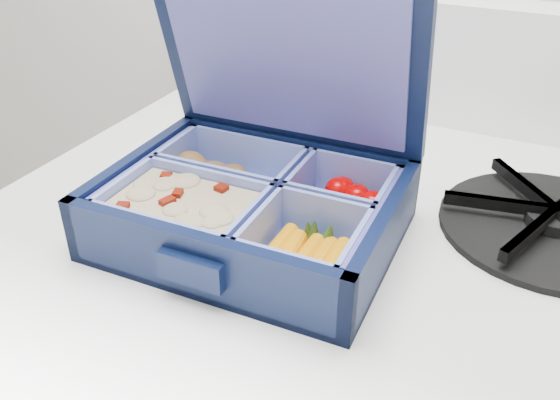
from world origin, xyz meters
The scene contains 4 objects.
bento_box centered at (0.49, 1.61, 0.98)m, with size 0.25×0.19×0.06m, color black, non-canonical shape.
burner_grate centered at (0.73, 1.73, 0.96)m, with size 0.20×0.20×0.03m, color black.
burner_grate_rear centered at (0.41, 1.88, 0.95)m, with size 0.15×0.15×0.02m, color black.
fork centered at (0.54, 1.73, 0.95)m, with size 0.02×0.19×0.01m, color silver, non-canonical shape.
Camera 1 is at (0.70, 1.22, 1.25)m, focal length 38.00 mm.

